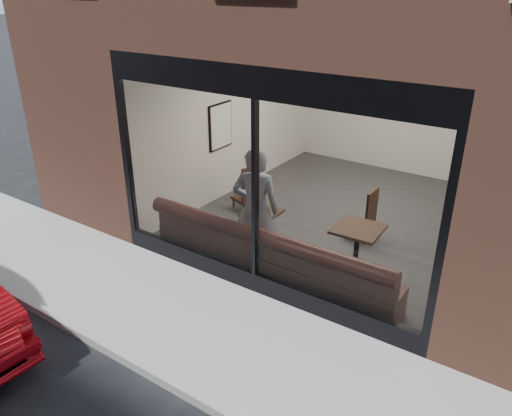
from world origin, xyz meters
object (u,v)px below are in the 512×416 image
Objects in this scene: cafe_table_left at (261,213)px; banquette at (270,265)px; cafe_chair_right at (359,226)px; cafe_table_right at (358,229)px; cafe_chair_left at (246,198)px; person at (256,210)px.

banquette is at bearing -46.06° from cafe_table_left.
cafe_table_right is at bearing 111.41° from cafe_chair_right.
cafe_table_right is at bearing 42.21° from banquette.
cafe_table_left is at bearing 152.98° from cafe_chair_left.
banquette is 1.42m from cafe_table_right.
cafe_chair_right is at bearing 51.22° from cafe_table_left.
cafe_chair_left is (-2.70, 0.92, -0.50)m from cafe_table_right.
cafe_table_right is (1.51, 0.34, 0.00)m from cafe_table_left.
cafe_chair_left is at bearing 161.13° from cafe_table_right.
cafe_chair_right is (2.30, 0.13, 0.00)m from cafe_chair_left.
cafe_chair_right is at bearing -157.21° from cafe_chair_left.
cafe_table_right reaches higher than banquette.
cafe_chair_left is at bearing -72.25° from person.
person is at bearing 155.88° from banquette.
person is at bearing 61.99° from cafe_chair_right.
banquette is 7.20× the size of cafe_table_left.
banquette is 2.02m from cafe_chair_right.
banquette is at bearing 134.46° from person.
cafe_table_left is 1.55m from cafe_table_right.
cafe_table_left is 1.22× the size of cafe_chair_left.
cafe_table_left is at bearing -167.37° from cafe_table_right.
cafe_table_left is (-0.15, 0.38, -0.24)m from person.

